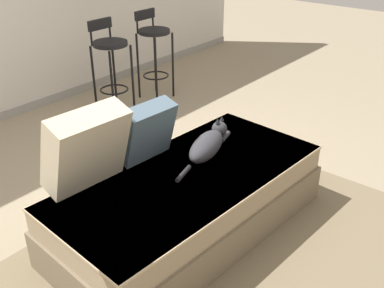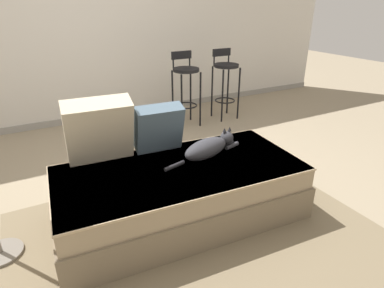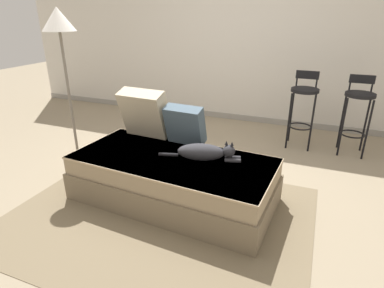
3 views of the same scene
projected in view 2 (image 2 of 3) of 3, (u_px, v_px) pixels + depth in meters
name	position (u px, v px, depth m)	size (l,w,h in m)	color
ground_plane	(162.00, 191.00, 2.88)	(16.00, 16.00, 0.00)	gray
wall_back_panel	(89.00, 23.00, 4.16)	(8.00, 0.10, 2.60)	silver
wall_baseboard_trim	(101.00, 116.00, 4.63)	(8.00, 0.02, 0.09)	gray
area_rug	(200.00, 237.00, 2.32)	(2.55, 1.99, 0.01)	#75664C
couch	(181.00, 192.00, 2.47)	(1.91, 1.01, 0.43)	#766750
throw_pillow_corner	(99.00, 130.00, 2.37)	(0.50, 0.35, 0.51)	beige
throw_pillow_middle	(159.00, 128.00, 2.57)	(0.39, 0.26, 0.40)	#4C6070
cat	(209.00, 147.00, 2.53)	(0.74, 0.27, 0.19)	#333338
bar_stool_near_window	(186.00, 80.00, 4.20)	(0.34, 0.34, 0.97)	black
bar_stool_by_doorway	(225.00, 76.00, 4.47)	(0.34, 0.34, 0.96)	black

